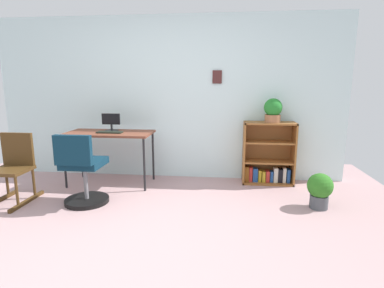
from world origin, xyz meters
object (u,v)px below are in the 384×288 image
object	(u,v)px
keyboard	(110,132)
bookshelf_low	(268,157)
potted_plant_floor	(320,189)
monitor	(111,123)
rocking_chair	(13,167)
desk	(110,136)
potted_plant_on_shelf	(273,110)
office_chair	(83,174)

from	to	relation	value
keyboard	bookshelf_low	distance (m)	2.26
bookshelf_low	potted_plant_floor	distance (m)	1.03
monitor	rocking_chair	xyz separation A→B (m)	(-0.93, -0.85, -0.44)
desk	potted_plant_on_shelf	distance (m)	2.30
office_chair	potted_plant_floor	world-z (taller)	office_chair
keyboard	potted_plant_floor	size ratio (longest dim) A/B	0.84
monitor	bookshelf_low	size ratio (longest dim) A/B	0.29
office_chair	rocking_chair	xyz separation A→B (m)	(-0.89, 0.04, 0.05)
desk	bookshelf_low	size ratio (longest dim) A/B	1.34
monitor	keyboard	world-z (taller)	monitor
potted_plant_floor	keyboard	bearing A→B (deg)	168.71
keyboard	rocking_chair	xyz separation A→B (m)	(-0.96, -0.69, -0.33)
monitor	potted_plant_floor	xyz separation A→B (m)	(2.71, -0.69, -0.64)
rocking_chair	potted_plant_on_shelf	bearing A→B (deg)	17.44
office_chair	desk	bearing A→B (deg)	87.13
desk	potted_plant_on_shelf	world-z (taller)	potted_plant_on_shelf
monitor	rocking_chair	size ratio (longest dim) A/B	0.31
keyboard	office_chair	bearing A→B (deg)	-95.62
monitor	potted_plant_floor	bearing A→B (deg)	-14.39
bookshelf_low	monitor	bearing A→B (deg)	-174.67
monitor	rocking_chair	distance (m)	1.33
potted_plant_on_shelf	keyboard	bearing A→B (deg)	-171.93
office_chair	potted_plant_on_shelf	world-z (taller)	potted_plant_on_shelf
monitor	potted_plant_on_shelf	size ratio (longest dim) A/B	0.78
monitor	potted_plant_on_shelf	bearing A→B (deg)	3.91
monitor	potted_plant_floor	world-z (taller)	monitor
potted_plant_floor	rocking_chair	bearing A→B (deg)	-177.59
rocking_chair	potted_plant_floor	bearing A→B (deg)	2.41
keyboard	rocking_chair	bearing A→B (deg)	-144.51
rocking_chair	potted_plant_on_shelf	distance (m)	3.40
desk	potted_plant_floor	distance (m)	2.81
desk	bookshelf_low	world-z (taller)	bookshelf_low
desk	rocking_chair	bearing A→B (deg)	-141.02
rocking_chair	bookshelf_low	distance (m)	3.33
keyboard	bookshelf_low	world-z (taller)	bookshelf_low
desk	office_chair	world-z (taller)	office_chair
keyboard	rocking_chair	distance (m)	1.23
potted_plant_on_shelf	potted_plant_floor	size ratio (longest dim) A/B	0.80
potted_plant_floor	office_chair	bearing A→B (deg)	-176.05
monitor	desk	bearing A→B (deg)	-88.52
office_chair	potted_plant_floor	xyz separation A→B (m)	(2.74, 0.19, -0.15)
potted_plant_on_shelf	potted_plant_floor	bearing A→B (deg)	-62.38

